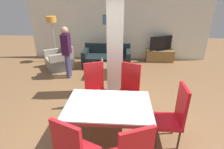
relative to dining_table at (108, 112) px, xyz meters
name	(u,v)px	position (x,y,z in m)	size (l,w,h in m)	color
ground_plane	(109,137)	(0.00, 0.00, -0.59)	(18.00, 18.00, 0.00)	brown
back_wall	(118,26)	(0.00, 4.68, 0.76)	(7.20, 0.09, 2.70)	white
divider_pillar	(115,45)	(0.03, 1.67, 0.76)	(0.38, 0.39, 2.70)	white
dining_table	(108,112)	(0.00, 0.00, 0.00)	(1.49, 1.00, 0.74)	brown
dining_chair_far_left	(95,87)	(-0.37, 0.90, -0.01)	(0.60, 0.60, 1.13)	red
dining_chair_head_right	(173,115)	(1.12, 0.00, -0.01)	(0.46, 0.46, 1.13)	red
dining_chair_far_right	(129,88)	(0.37, 0.92, -0.01)	(0.60, 0.60, 1.13)	red
sofa	(107,59)	(-0.38, 3.76, -0.31)	(1.75, 0.93, 0.80)	black
armchair	(61,60)	(-2.07, 3.41, -0.30)	(1.22, 1.23, 0.85)	#A19889
coffee_table	(102,71)	(-0.46, 2.70, -0.38)	(0.66, 0.58, 0.42)	brown
bottle	(102,62)	(-0.44, 2.73, -0.08)	(0.07, 0.07, 0.25)	#B2B7BC
tv_stand	(160,56)	(1.71, 4.40, -0.36)	(1.09, 0.40, 0.46)	olive
tv_screen	(161,43)	(1.71, 4.40, 0.14)	(0.90, 0.43, 0.56)	black
floor_lamp	(52,24)	(-2.49, 4.10, 0.91)	(0.36, 0.36, 1.77)	#B7B7BC
standing_person	(67,49)	(-1.53, 2.65, 0.34)	(0.24, 0.39, 1.63)	#3E3D68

